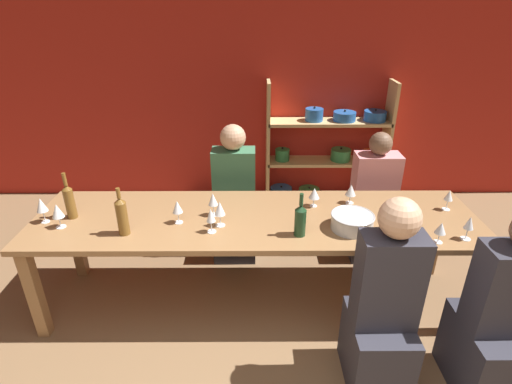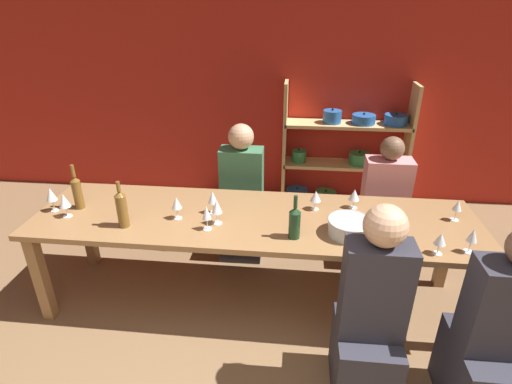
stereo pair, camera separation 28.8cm
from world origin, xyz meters
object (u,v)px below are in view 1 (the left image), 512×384
Objects in this scene: wine_glass_white_d at (386,223)px; wine_bottle_dark at (122,216)px; wine_glass_empty_e at (177,207)px; person_near_a at (382,318)px; person_far_a at (371,210)px; mixing_bowl at (352,221)px; wine_glass_empty_d at (314,193)px; person_near_b at (496,331)px; wine_glass_red_b at (57,212)px; wine_glass_empty_a at (211,216)px; wine_glass_empty_c at (351,190)px; wine_bottle_amber at (69,201)px; wine_glass_white_b at (449,196)px; wine_glass_empty_b at (220,209)px; shelf_unit at (328,156)px; dining_table at (256,226)px; wine_glass_red_c at (469,224)px; wine_glass_white_a at (441,229)px; wine_glass_white_c at (213,200)px; person_far_b at (235,207)px; wine_glass_red_a at (41,206)px; wine_bottle_green at (300,220)px.

wine_bottle_dark is at bearing 177.76° from wine_glass_white_d.
wine_glass_white_d is 1.01× the size of wine_glass_empty_e.
person_far_a is (0.33, 1.43, -0.06)m from person_near_a.
person_near_a is (0.08, -0.56, -0.33)m from mixing_bowl.
wine_glass_empty_e reaches higher than wine_glass_empty_d.
wine_glass_red_b is at bearing 166.59° from person_near_b.
wine_glass_empty_a is 1.15× the size of wine_glass_empty_c.
wine_bottle_amber is 2.72m from wine_glass_white_b.
shelf_unit is at bearing 60.37° from wine_glass_empty_b.
wine_glass_empty_a is at bearing -145.95° from dining_table.
wine_bottle_amber is 1.95× the size of wine_glass_red_b.
wine_bottle_dark is at bearing -170.75° from wine_glass_empty_b.
wine_glass_white_a is at bearing -168.83° from wine_glass_red_c.
person_far_a is at bearing 26.56° from wine_glass_white_c.
wine_glass_white_d is at bearing 135.89° from person_far_b.
wine_glass_red_a reaches higher than dining_table.
wine_glass_red_a is at bearing 17.02° from person_far_a.
wine_glass_empty_e is (-0.54, -0.08, 0.20)m from dining_table.
person_near_a reaches higher than wine_glass_white_d.
wine_bottle_green is (-0.55, -2.03, 0.32)m from shelf_unit.
wine_glass_red_c is at bearing -10.66° from mixing_bowl.
wine_glass_empty_a reaches higher than wine_glass_empty_c.
wine_glass_empty_e is (0.33, 0.14, -0.02)m from wine_bottle_dark.
wine_glass_red_b is at bearing -26.87° from wine_glass_red_a.
wine_glass_empty_b is 0.30m from wine_glass_empty_e.
wine_glass_white_b is (1.41, 0.10, 0.19)m from dining_table.
wine_glass_red_c is (0.71, -0.13, 0.06)m from mixing_bowl.
wine_glass_empty_d is at bearing 131.33° from wine_glass_white_d.
mixing_bowl is at bearing -100.27° from wine_glass_empty_c.
wine_glass_empty_b is 0.15× the size of person_near_a.
mixing_bowl is 1.98× the size of wine_glass_empty_d.
wine_glass_red_b is 2.76m from wine_glass_white_b.
person_near_b is at bearing -25.71° from wine_glass_white_c.
wine_glass_white_c is 0.80m from person_far_b.
wine_glass_empty_c is at bearing 16.61° from dining_table.
wine_glass_white_d reaches higher than wine_glass_white_b.
wine_glass_red_a is 2.98m from person_near_b.
shelf_unit is at bearing -133.50° from person_far_b.
person_near_a reaches higher than wine_glass_white_c.
wine_glass_white_b is 0.98m from wine_glass_empty_d.
wine_bottle_green reaches higher than dining_table.
wine_glass_empty_c is at bearing 90.90° from person_near_a.
wine_bottle_dark reaches higher than wine_glass_red_a.
dining_table is 1.41m from wine_glass_red_c.
person_near_a is at bearing -71.40° from wine_glass_empty_d.
dining_table is 18.57× the size of wine_glass_white_d.
person_near_b is (2.69, -0.78, -0.45)m from wine_bottle_amber.
person_far_a is (1.93, 0.93, -0.47)m from wine_bottle_dark.
wine_glass_empty_a is 1.00m from person_far_b.
person_far_a reaches higher than mixing_bowl.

